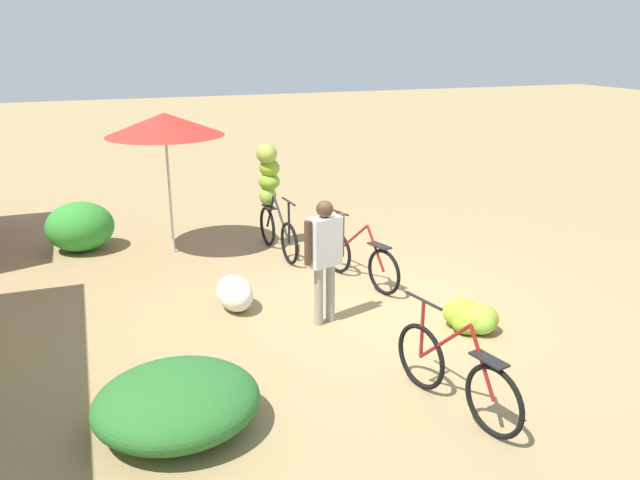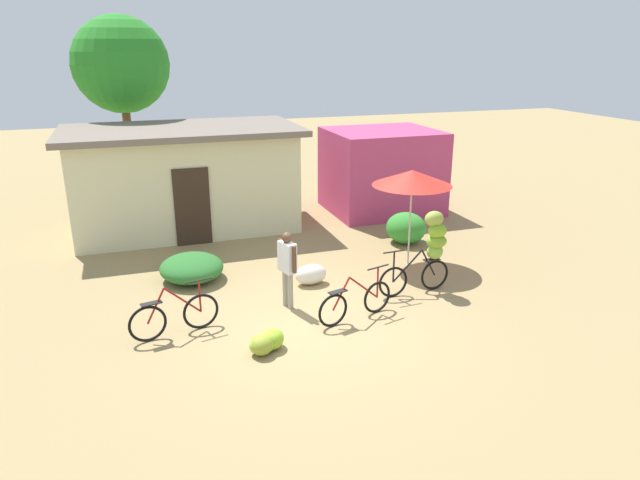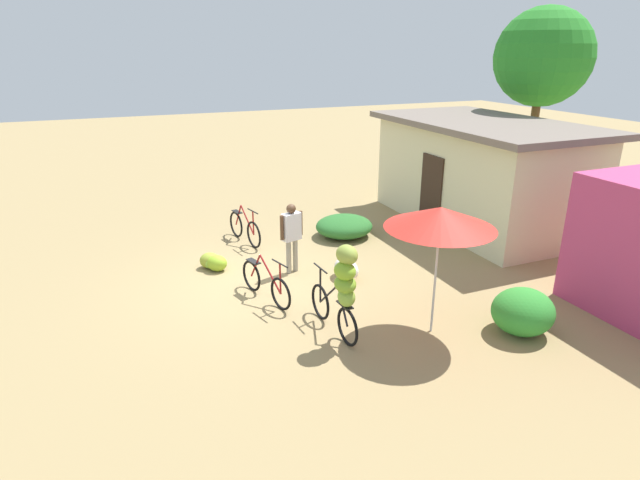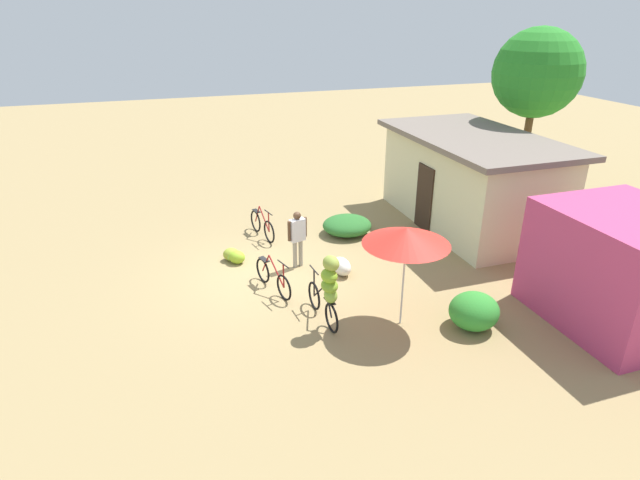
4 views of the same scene
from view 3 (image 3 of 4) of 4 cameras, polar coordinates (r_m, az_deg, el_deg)
ground_plane at (r=11.10m, az=-6.62°, el=-4.55°), size 60.00×60.00×0.00m
building_low at (r=15.01m, az=17.10°, el=7.08°), size 6.30×3.59×2.81m
tree_behind_building at (r=17.67m, az=23.17°, el=17.80°), size 2.87×2.87×5.79m
hedge_bush_front_left at (r=13.54m, az=2.65°, el=1.51°), size 1.38×1.49×0.55m
hedge_bush_front_right at (r=9.64m, az=21.26°, el=-7.29°), size 1.02×1.08×0.80m
market_umbrella at (r=8.60m, az=13.00°, el=2.38°), size 1.82×1.82×2.25m
bicycle_leftmost at (r=13.23m, az=-8.22°, el=1.27°), size 1.61×0.39×0.95m
bicycle_near_pile at (r=10.19m, az=-5.96°, el=-4.69°), size 1.63×0.50×0.95m
bicycle_center_loaded at (r=8.50m, az=2.48°, el=-4.89°), size 1.65×0.43×1.73m
banana_pile_on_ground at (r=11.83m, az=-11.60°, el=-2.33°), size 0.77×0.70×0.36m
produce_sack at (r=11.10m, az=2.89°, el=-3.17°), size 0.73×0.49×0.44m
person_vendor at (r=11.17m, az=-3.12°, el=0.95°), size 0.31×0.56×1.55m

